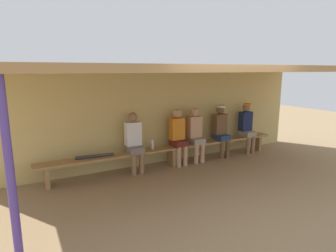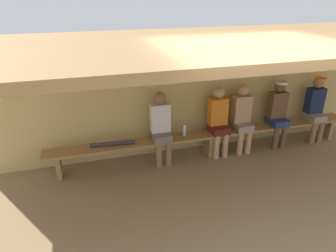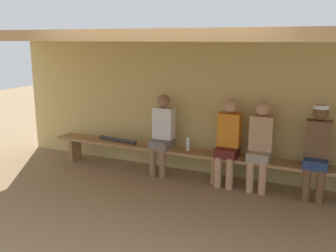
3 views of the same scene
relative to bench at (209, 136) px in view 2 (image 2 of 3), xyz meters
name	(u,v)px [view 2 (image 2 of 3)]	position (x,y,z in m)	size (l,w,h in m)	color
ground_plane	(247,203)	(0.00, -1.55, -0.39)	(24.00, 24.00, 0.00)	#937754
back_wall	(202,93)	(0.00, 0.45, 0.71)	(8.00, 0.20, 2.20)	tan
dugout_roof	(240,43)	(0.00, -0.85, 1.87)	(8.00, 2.80, 0.12)	#9E7547
bench	(209,136)	(0.00, 0.00, 0.00)	(6.00, 0.36, 0.46)	#9E7547
player_leftmost	(161,126)	(-0.94, 0.00, 0.34)	(0.34, 0.42, 1.34)	slate
player_rightmost	(219,119)	(0.18, 0.00, 0.34)	(0.34, 0.42, 1.34)	#591E19
player_with_sunglasses	(315,106)	(2.34, 0.00, 0.36)	(0.34, 0.42, 1.34)	gray
player_in_white	(242,116)	(0.67, 0.00, 0.34)	(0.34, 0.42, 1.34)	gray
player_shirtless_tan	(278,111)	(1.46, 0.00, 0.36)	(0.34, 0.42, 1.34)	navy
water_bottle_clear	(184,130)	(-0.48, 0.02, 0.17)	(0.06, 0.06, 0.21)	silver
baseball_bat	(113,144)	(-1.81, 0.00, 0.11)	(0.07, 0.07, 0.77)	#333338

